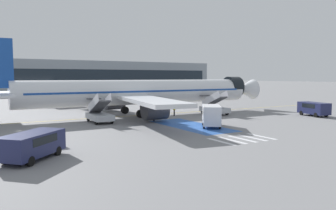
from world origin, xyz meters
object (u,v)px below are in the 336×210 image
service_van_0 (314,108)px  service_van_2 (32,143)px  fuel_tanker (65,97)px  terminal_building (55,77)px  airliner (138,93)px  traffic_cone_0 (228,110)px  ground_crew_1 (154,113)px  boarding_stairs_forward (214,108)px  boarding_stairs_aft (100,115)px  ground_crew_0 (174,109)px  service_van_1 (211,114)px

service_van_0 → service_van_2: 38.33m
fuel_tanker → terminal_building: terminal_building is taller
fuel_tanker → terminal_building: 53.94m
airliner → traffic_cone_0: size_ratio=67.10×
service_van_2 → fuel_tanker: bearing=-61.0°
airliner → traffic_cone_0: 14.98m
service_van_2 → traffic_cone_0: service_van_2 is taller
ground_crew_1 → service_van_0: bearing=-101.6°
boarding_stairs_forward → boarding_stairs_aft: (-17.38, 0.48, 0.01)m
airliner → terminal_building: (4.08, 73.43, 2.24)m
service_van_0 → ground_crew_0: service_van_0 is taller
service_van_2 → ground_crew_0: size_ratio=2.76×
airliner → service_van_2: 25.66m
service_van_1 → boarding_stairs_aft: bearing=-10.9°
boarding_stairs_aft → ground_crew_0: bearing=6.0°
fuel_tanker → ground_crew_0: (9.40, -23.70, -0.73)m
ground_crew_1 → traffic_cone_0: ground_crew_1 is taller
airliner → boarding_stairs_forward: size_ratio=8.32×
ground_crew_0 → traffic_cone_0: ground_crew_0 is taller
terminal_building → service_van_1: bearing=-91.2°
airliner → terminal_building: 73.57m
traffic_cone_0 → service_van_2: bearing=-152.9°
boarding_stairs_forward → service_van_0: bearing=-38.1°
airliner → service_van_1: airliner is taller
service_van_2 → ground_crew_1: size_ratio=2.66×
boarding_stairs_aft → service_van_0: boarding_stairs_aft is taller
boarding_stairs_forward → traffic_cone_0: (4.26, 1.72, -0.61)m
service_van_0 → service_van_1: bearing=12.9°
ground_crew_1 → traffic_cone_0: (15.42, 3.60, -0.73)m
traffic_cone_0 → service_van_1: bearing=-138.0°
traffic_cone_0 → ground_crew_0: bearing=-177.9°
ground_crew_1 → terminal_building: terminal_building is taller
airliner → service_van_2: bearing=-40.4°
fuel_tanker → boarding_stairs_aft: bearing=-11.3°
traffic_cone_0 → terminal_building: (-10.32, 76.29, 5.18)m
service_van_0 → ground_crew_1: (-21.85, 6.99, -0.11)m
terminal_building → fuel_tanker: bearing=-100.1°
service_van_0 → service_van_1: size_ratio=1.03×
boarding_stairs_aft → service_van_2: 17.87m
service_van_0 → ground_crew_0: size_ratio=2.70×
service_van_1 → ground_crew_1: service_van_1 is taller
airliner → service_van_2: (-17.10, -19.00, -2.17)m
fuel_tanker → service_van_1: fuel_tanker is taller
boarding_stairs_aft → fuel_tanker: (1.86, 24.56, 0.79)m
boarding_stairs_forward → ground_crew_1: bearing=-168.8°
boarding_stairs_aft → traffic_cone_0: size_ratio=8.06×
service_van_2 → ground_crew_1: 20.39m
boarding_stairs_forward → ground_crew_0: size_ratio=3.01×
service_van_2 → airliner: bearing=-86.4°
airliner → ground_crew_1: (-1.02, -6.47, -2.22)m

